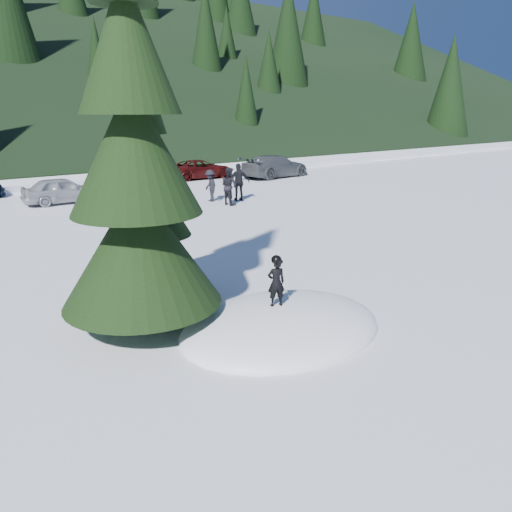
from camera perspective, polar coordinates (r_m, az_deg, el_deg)
ground at (r=10.47m, az=2.95°, el=-8.26°), size 200.00×200.00×0.00m
snow_mound at (r=10.47m, az=2.95°, el=-8.26°), size 4.48×3.52×0.96m
spruce_tall at (r=9.90m, az=-13.69°, el=9.89°), size 3.20×3.20×8.60m
spruce_short at (r=11.76m, az=-11.75°, el=4.95°), size 2.20×2.20×5.37m
child_skier at (r=10.17m, az=2.32°, el=-3.04°), size 0.43×0.36×1.01m
adult_0 at (r=23.93m, az=-3.08°, el=7.98°), size 0.75×0.93×1.79m
adult_1 at (r=25.10m, az=-1.96°, el=8.44°), size 1.17×0.81×1.84m
adult_2 at (r=24.96m, az=-5.22°, el=8.01°), size 0.76×1.10×1.56m
car_4 at (r=26.10m, az=-21.20°, el=7.04°), size 3.82×1.68×1.28m
car_5 at (r=29.99m, az=-13.59°, el=8.89°), size 4.59×3.06×1.43m
car_6 at (r=33.73m, az=-6.33°, el=9.84°), size 4.52×2.28×1.23m
car_7 at (r=34.13m, az=2.19°, el=10.23°), size 5.36×2.64×1.50m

